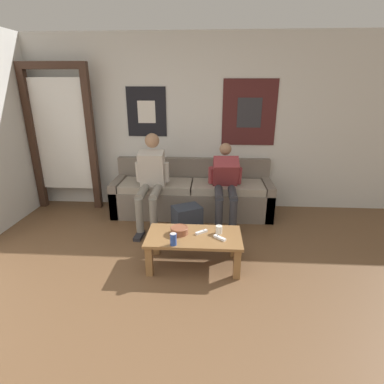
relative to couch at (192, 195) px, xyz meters
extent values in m
plane|color=brown|center=(-0.12, -2.53, -0.28)|extent=(18.00, 18.00, 0.00)
cube|color=silver|center=(-0.12, 0.35, 0.99)|extent=(10.00, 0.05, 2.55)
cube|color=black|center=(-0.70, 0.32, 1.18)|extent=(0.59, 0.01, 0.72)
cube|color=silver|center=(-0.70, 0.31, 1.18)|extent=(0.26, 0.01, 0.32)
cube|color=#471E1E|center=(0.81, 0.32, 1.18)|extent=(0.78, 0.01, 0.94)
cube|color=#2D2D33|center=(0.81, 0.31, 1.18)|extent=(0.35, 0.01, 0.42)
cube|color=#382319|center=(-2.41, 0.13, 0.74)|extent=(0.10, 0.10, 2.05)
cube|color=#382319|center=(-1.51, 0.13, 0.74)|extent=(0.10, 0.10, 2.05)
cube|color=#382319|center=(-1.96, 0.13, 1.82)|extent=(1.00, 0.10, 0.10)
cube|color=silver|center=(-1.96, 0.15, 0.84)|extent=(0.82, 0.02, 1.64)
cube|color=#70665B|center=(0.00, 0.26, 0.11)|extent=(2.33, 0.13, 0.79)
cube|color=#70665B|center=(0.00, -0.09, -0.08)|extent=(2.33, 0.57, 0.40)
cube|color=#70665B|center=(-1.10, -0.09, -0.02)|extent=(0.12, 0.57, 0.52)
cube|color=#70665B|center=(1.10, -0.09, -0.02)|extent=(0.12, 0.57, 0.52)
cube|color=gray|center=(-0.52, -0.09, 0.17)|extent=(1.02, 0.53, 0.10)
cube|color=gray|center=(0.52, -0.09, 0.17)|extent=(1.02, 0.53, 0.10)
cube|color=olive|center=(0.10, -1.42, 0.06)|extent=(1.00, 0.52, 0.03)
cube|color=olive|center=(-0.34, -1.21, -0.12)|extent=(0.07, 0.07, 0.33)
cube|color=olive|center=(0.55, -1.21, -0.12)|extent=(0.07, 0.07, 0.33)
cube|color=olive|center=(-0.34, -1.63, -0.12)|extent=(0.07, 0.07, 0.33)
cube|color=olive|center=(0.55, -1.63, -0.12)|extent=(0.07, 0.07, 0.33)
cylinder|color=gray|center=(-0.63, -0.54, 0.22)|extent=(0.11, 0.47, 0.11)
cylinder|color=gray|center=(-0.63, -0.78, -0.02)|extent=(0.10, 0.10, 0.48)
cube|color=#232328|center=(-0.63, -0.85, -0.26)|extent=(0.11, 0.25, 0.05)
cylinder|color=gray|center=(-0.45, -0.54, 0.22)|extent=(0.11, 0.47, 0.11)
cylinder|color=gray|center=(-0.45, -0.78, -0.02)|extent=(0.10, 0.10, 0.48)
cube|color=#232328|center=(-0.45, -0.85, -0.26)|extent=(0.11, 0.25, 0.05)
cube|color=beige|center=(-0.54, -0.26, 0.47)|extent=(0.34, 0.32, 0.53)
sphere|color=#9E7556|center=(-0.54, -0.18, 0.85)|extent=(0.20, 0.20, 0.20)
cylinder|color=beige|center=(-0.73, -0.26, 0.43)|extent=(0.08, 0.11, 0.28)
cylinder|color=beige|center=(-0.34, -0.26, 0.43)|extent=(0.08, 0.11, 0.28)
cylinder|color=#2D2D33|center=(0.38, -0.53, 0.22)|extent=(0.11, 0.43, 0.11)
cylinder|color=#2D2D33|center=(0.38, -0.74, -0.02)|extent=(0.10, 0.10, 0.48)
cube|color=#232328|center=(0.38, -0.81, -0.26)|extent=(0.11, 0.25, 0.05)
cylinder|color=#2D2D33|center=(0.56, -0.53, 0.22)|extent=(0.11, 0.43, 0.11)
cylinder|color=#2D2D33|center=(0.56, -0.74, -0.02)|extent=(0.10, 0.10, 0.48)
cube|color=#232328|center=(0.56, -0.81, -0.26)|extent=(0.11, 0.25, 0.05)
cube|color=maroon|center=(0.47, -0.20, 0.41)|extent=(0.36, 0.43, 0.49)
sphere|color=#9E7556|center=(0.47, -0.02, 0.71)|extent=(0.17, 0.17, 0.17)
cylinder|color=maroon|center=(0.28, -0.17, 0.36)|extent=(0.08, 0.14, 0.26)
cylinder|color=maroon|center=(0.67, -0.17, 0.36)|extent=(0.08, 0.14, 0.26)
cube|color=#282D38|center=(-0.02, -0.76, -0.08)|extent=(0.42, 0.38, 0.41)
cube|color=#282D38|center=(0.03, -0.87, -0.17)|extent=(0.25, 0.19, 0.18)
cylinder|color=brown|center=(-0.05, -1.39, 0.11)|extent=(0.18, 0.18, 0.07)
torus|color=brown|center=(-0.05, -1.39, 0.14)|extent=(0.19, 0.19, 0.02)
cylinder|color=silver|center=(0.37, -1.36, 0.12)|extent=(0.07, 0.07, 0.09)
cylinder|color=black|center=(0.37, -1.36, 0.17)|extent=(0.00, 0.00, 0.01)
cylinder|color=#28479E|center=(-0.09, -1.63, 0.14)|extent=(0.07, 0.07, 0.12)
cylinder|color=silver|center=(-0.09, -1.63, 0.20)|extent=(0.06, 0.06, 0.00)
cube|color=white|center=(0.37, -1.48, 0.09)|extent=(0.13, 0.12, 0.02)
cylinder|color=#333842|center=(0.35, -1.46, 0.10)|extent=(0.01, 0.01, 0.00)
cube|color=white|center=(0.18, -1.36, 0.09)|extent=(0.13, 0.12, 0.02)
cylinder|color=#333842|center=(0.21, -1.34, 0.10)|extent=(0.01, 0.01, 0.00)
camera|label=1|loc=(0.26, -4.22, 1.57)|focal=28.00mm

